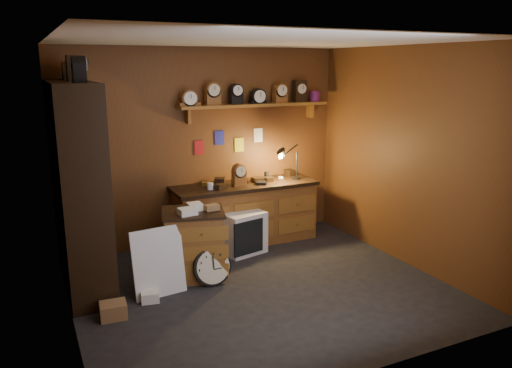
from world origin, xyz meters
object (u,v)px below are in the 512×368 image
object	(u,v)px
low_cabinet	(194,241)
big_round_clock	(212,267)
workbench	(245,210)
shelving_unit	(75,178)

from	to	relation	value
low_cabinet	big_round_clock	bearing A→B (deg)	-54.91
big_round_clock	workbench	bearing A→B (deg)	50.97
workbench	low_cabinet	world-z (taller)	workbench
shelving_unit	low_cabinet	xyz separation A→B (m)	(1.22, -0.34, -0.81)
low_cabinet	big_round_clock	xyz separation A→B (m)	(0.11, -0.31, -0.22)
shelving_unit	workbench	xyz separation A→B (m)	(2.26, 0.49, -0.78)
workbench	big_round_clock	size ratio (longest dim) A/B	4.54
big_round_clock	low_cabinet	bearing A→B (deg)	110.00
shelving_unit	big_round_clock	xyz separation A→B (m)	(1.34, -0.65, -1.03)
shelving_unit	low_cabinet	world-z (taller)	shelving_unit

